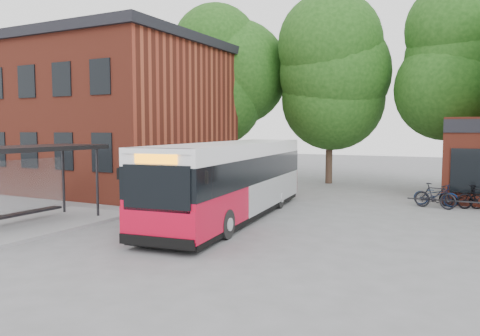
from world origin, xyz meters
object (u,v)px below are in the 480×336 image
at_px(city_bus, 233,181).
at_px(bicycle_1, 435,196).
at_px(bicycle_4, 461,196).
at_px(bicycle_3, 478,197).
at_px(bicycle_2, 436,195).
at_px(bus_shelter, 29,187).

xyz_separation_m(city_bus, bicycle_1, (6.84, 5.97, -0.92)).
xyz_separation_m(bicycle_1, bicycle_4, (1.03, 0.77, -0.06)).
bearing_deg(bicycle_4, bicycle_3, -95.71).
distance_m(city_bus, bicycle_2, 9.61).
bearing_deg(city_bus, bicycle_2, 38.03).
bearing_deg(bicycle_2, bus_shelter, 138.11).
bearing_deg(bicycle_1, bicycle_4, -35.24).
xyz_separation_m(city_bus, bicycle_2, (6.83, 6.69, -0.97)).
height_order(bicycle_1, bicycle_3, bicycle_1).
height_order(bicycle_1, bicycle_2, bicycle_1).
distance_m(city_bus, bicycle_4, 10.41).
bearing_deg(bus_shelter, bicycle_3, 39.03).
xyz_separation_m(bus_shelter, city_bus, (5.49, 4.81, 0.02)).
xyz_separation_m(bus_shelter, bicycle_4, (13.36, 11.54, -0.96)).
relative_size(bicycle_3, bicycle_4, 0.94).
xyz_separation_m(bicycle_3, bicycle_4, (-0.67, 0.17, -0.03)).
height_order(city_bus, bicycle_2, city_bus).
bearing_deg(bicycle_4, bus_shelter, 139.63).
xyz_separation_m(bus_shelter, bicycle_3, (14.03, 11.37, -0.92)).
bearing_deg(bus_shelter, bicycle_1, 41.16).
distance_m(city_bus, bicycle_3, 10.81).
height_order(bus_shelter, bicycle_2, bus_shelter).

